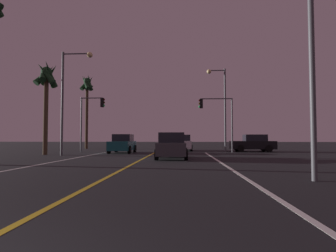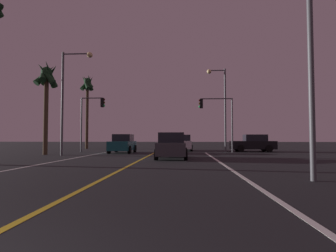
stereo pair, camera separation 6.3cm
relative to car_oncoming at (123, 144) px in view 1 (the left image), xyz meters
The scene contains 14 objects.
lane_edge_right 16.24m from the car_oncoming, 62.19° to the right, with size 0.16×30.32×0.01m, color silver.
lane_edge_left 14.48m from the car_oncoming, 97.17° to the right, with size 0.16×30.32×0.01m, color silver.
lane_center_divider 14.66m from the car_oncoming, 78.64° to the right, with size 0.16×30.32×0.01m, color gold.
car_oncoming is the anchor object (origin of this frame).
car_lead_same_lane 8.39m from the car_oncoming, 55.33° to the right, with size 2.02×4.30×1.70m.
car_ahead_far 7.09m from the car_oncoming, 39.70° to the left, with size 2.02×4.30×1.70m.
car_crossing_side 12.79m from the car_oncoming, 13.06° to the left, with size 4.30×2.02×1.70m.
traffic_light_near_right 9.21m from the car_oncoming, ahead, with size 3.22×0.36×5.14m.
traffic_light_near_left 4.70m from the car_oncoming, 158.24° to the left, with size 2.39×0.36×5.30m.
street_lamp_right_near 18.96m from the car_oncoming, 60.44° to the right, with size 1.91×0.44×7.36m.
street_lamp_left_mid 6.86m from the car_oncoming, 127.83° to the right, with size 2.43×0.44×8.06m.
street_lamp_right_far 10.33m from the car_oncoming, 11.78° to the left, with size 1.84×0.44×8.11m.
palm_tree_left_mid 8.31m from the car_oncoming, 150.76° to the right, with size 2.16×2.08×7.67m.
palm_tree_left_far 13.51m from the car_oncoming, 125.18° to the left, with size 2.12×2.09×9.57m.
Camera 1 is at (2.59, -1.60, 1.34)m, focal length 29.67 mm.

